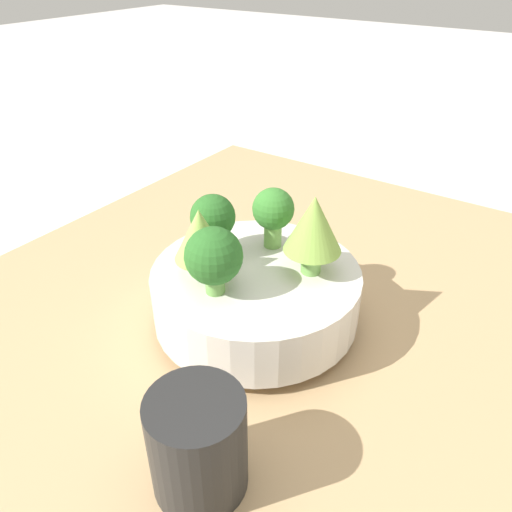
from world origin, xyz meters
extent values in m
plane|color=silver|center=(0.00, 0.00, 0.00)|extent=(6.00, 6.00, 0.00)
cube|color=tan|center=(0.00, 0.00, 0.02)|extent=(0.93, 0.74, 0.05)
cylinder|color=silver|center=(0.03, 0.04, 0.05)|extent=(0.11, 0.11, 0.01)
cylinder|color=silver|center=(0.03, 0.04, 0.09)|extent=(0.25, 0.25, 0.06)
cylinder|color=#6BA34C|center=(0.07, -0.01, 0.14)|extent=(0.03, 0.03, 0.02)
cone|color=#93B751|center=(0.07, -0.01, 0.18)|extent=(0.06, 0.06, 0.06)
cylinder|color=#6BA34C|center=(0.09, 0.02, 0.14)|extent=(0.02, 0.02, 0.02)
sphere|color=#286023|center=(0.09, 0.02, 0.17)|extent=(0.06, 0.06, 0.06)
cylinder|color=#7AB256|center=(0.00, 0.09, 0.14)|extent=(0.02, 0.02, 0.03)
cone|color=#84AD47|center=(0.00, 0.09, 0.19)|extent=(0.07, 0.07, 0.07)
cylinder|color=#6BA34C|center=(0.03, -0.03, 0.14)|extent=(0.03, 0.03, 0.03)
sphere|color=#286023|center=(0.03, -0.03, 0.18)|extent=(0.05, 0.05, 0.05)
cylinder|color=#7AB256|center=(-0.02, 0.02, 0.14)|extent=(0.02, 0.02, 0.03)
sphere|color=#387A2D|center=(-0.02, 0.02, 0.18)|extent=(0.05, 0.05, 0.05)
cylinder|color=black|center=(0.24, 0.12, 0.10)|extent=(0.08, 0.08, 0.10)
camera|label=1|loc=(0.43, 0.31, 0.45)|focal=35.00mm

